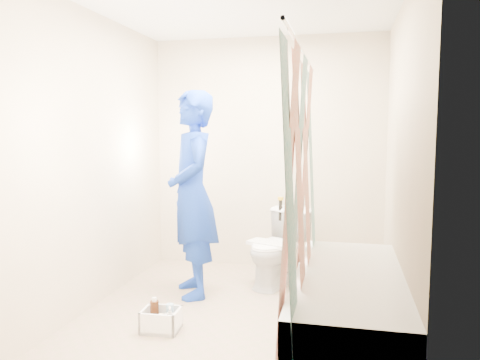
% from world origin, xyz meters
% --- Properties ---
extents(floor, '(2.60, 2.60, 0.00)m').
position_xyz_m(floor, '(0.00, 0.00, 0.00)').
color(floor, tan).
rests_on(floor, ground).
extents(ceiling, '(2.40, 2.60, 0.02)m').
position_xyz_m(ceiling, '(0.00, 0.00, 2.40)').
color(ceiling, white).
rests_on(ceiling, wall_back).
extents(wall_back, '(2.40, 0.02, 2.40)m').
position_xyz_m(wall_back, '(0.00, 1.30, 1.20)').
color(wall_back, beige).
rests_on(wall_back, ground).
extents(wall_front, '(2.40, 0.02, 2.40)m').
position_xyz_m(wall_front, '(0.00, -1.30, 1.20)').
color(wall_front, beige).
rests_on(wall_front, ground).
extents(wall_left, '(0.02, 2.60, 2.40)m').
position_xyz_m(wall_left, '(-1.20, 0.00, 1.20)').
color(wall_left, beige).
rests_on(wall_left, ground).
extents(wall_right, '(0.02, 2.60, 2.40)m').
position_xyz_m(wall_right, '(1.20, 0.00, 1.20)').
color(wall_right, beige).
rests_on(wall_right, ground).
extents(bathtub, '(0.70, 1.75, 0.50)m').
position_xyz_m(bathtub, '(0.85, -0.43, 0.27)').
color(bathtub, white).
rests_on(bathtub, ground).
extents(curtain_rod, '(0.02, 1.90, 0.02)m').
position_xyz_m(curtain_rod, '(0.52, -0.43, 1.95)').
color(curtain_rod, silver).
rests_on(curtain_rod, wall_back).
extents(shower_curtain, '(0.06, 1.75, 1.80)m').
position_xyz_m(shower_curtain, '(0.52, -0.43, 1.02)').
color(shower_curtain, silver).
rests_on(shower_curtain, curtain_rod).
extents(toilet, '(0.62, 0.79, 0.71)m').
position_xyz_m(toilet, '(0.20, 0.72, 0.35)').
color(toilet, white).
rests_on(toilet, ground).
extents(tank_lid, '(0.47, 0.33, 0.03)m').
position_xyz_m(tank_lid, '(0.16, 0.61, 0.41)').
color(tank_lid, white).
rests_on(tank_lid, toilet).
extents(tank_internals, '(0.16, 0.09, 0.23)m').
position_xyz_m(tank_internals, '(0.23, 0.91, 0.70)').
color(tank_internals, black).
rests_on(tank_internals, toilet).
extents(plumber, '(0.69, 0.78, 1.79)m').
position_xyz_m(plumber, '(-0.48, 0.30, 0.89)').
color(plumber, '#0F2697').
rests_on(plumber, ground).
extents(cleaning_caddy, '(0.28, 0.22, 0.20)m').
position_xyz_m(cleaning_caddy, '(-0.46, -0.48, 0.07)').
color(cleaning_caddy, white).
rests_on(cleaning_caddy, ground).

